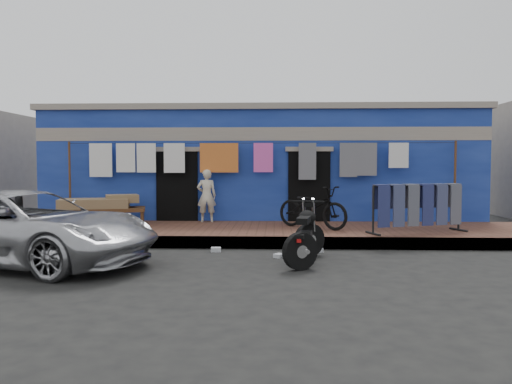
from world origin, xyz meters
The scene contains 14 objects.
ground centered at (0.00, 0.00, 0.00)m, with size 80.00×80.00×0.00m, color black.
sidewalk centered at (0.00, 3.00, 0.12)m, with size 28.00×3.00×0.25m, color brown.
curb centered at (0.00, 1.55, 0.12)m, with size 28.00×0.10×0.25m, color gray.
building centered at (0.00, 6.99, 1.69)m, with size 12.20×5.20×3.36m.
clothesline centered at (-0.50, 4.25, 1.82)m, with size 10.06×0.06×2.10m.
car centered at (-3.90, -0.26, 0.67)m, with size 2.15×4.72×1.33m, color #B7B7BC.
seated_person centered at (-1.37, 4.20, 0.93)m, with size 0.49×0.33×1.37m, color beige.
bicycle centered at (1.28, 3.01, 0.86)m, with size 0.66×1.88×1.21m, color black.
motorcycle centered at (0.94, 0.11, 0.53)m, with size 0.87×1.73×1.07m, color black, non-canonical shape.
charpoy centered at (-3.84, 3.50, 0.60)m, with size 2.28×1.47×0.71m, color brown, non-canonical shape.
jeans_rack centered at (3.52, 2.33, 0.80)m, with size 2.31×1.20×1.10m, color black, non-canonical shape.
litter_a centered at (-0.77, 1.15, 0.04)m, with size 0.20×0.15×0.09m, color silver.
litter_b centered at (1.26, 1.15, 0.04)m, with size 0.18×0.13×0.09m, color silver.
litter_c centered at (0.49, 0.56, 0.04)m, with size 0.18×0.15×0.07m, color silver.
Camera 1 is at (0.42, -8.66, 1.71)m, focal length 35.00 mm.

